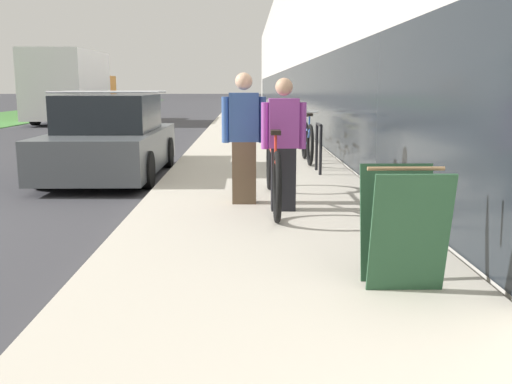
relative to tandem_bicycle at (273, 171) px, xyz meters
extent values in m
cube|color=#BCB5A5|center=(-0.10, 19.96, -0.48)|extent=(3.20, 70.00, 0.14)
cube|color=#BCB7AD|center=(6.55, 27.96, 3.08)|extent=(10.00, 70.00, 7.27)
cube|color=#1E2328|center=(1.59, 27.96, 0.70)|extent=(0.10, 63.00, 2.20)
cube|color=#3D7533|center=(-12.48, 23.96, -0.54)|extent=(5.53, 70.00, 0.03)
torus|color=black|center=(0.00, 1.02, -0.02)|extent=(0.06, 0.78, 0.78)
torus|color=black|center=(0.00, -1.00, -0.02)|extent=(0.06, 0.78, 0.78)
cylinder|color=red|center=(0.00, 0.01, 0.21)|extent=(0.04, 1.71, 0.04)
cylinder|color=red|center=(0.00, -0.39, 0.10)|extent=(0.04, 1.02, 0.36)
cylinder|color=red|center=(0.00, -0.64, 0.38)|extent=(0.03, 0.03, 0.32)
cube|color=black|center=(0.00, -0.64, 0.54)|extent=(0.11, 0.22, 0.05)
cylinder|color=red|center=(0.00, 0.86, 0.39)|extent=(0.03, 0.03, 0.34)
cylinder|color=silver|center=(0.00, 0.86, 0.56)|extent=(0.52, 0.03, 0.03)
cube|color=black|center=(0.11, -0.35, -0.04)|extent=(0.29, 0.21, 0.75)
cube|color=#933D93|center=(0.11, -0.35, 0.62)|extent=(0.35, 0.21, 0.57)
cylinder|color=#933D93|center=(-0.11, -0.35, 0.59)|extent=(0.09, 0.09, 0.54)
cylinder|color=#933D93|center=(0.33, -0.35, 0.59)|extent=(0.09, 0.09, 0.54)
sphere|color=tan|center=(0.11, -0.35, 1.04)|extent=(0.20, 0.20, 0.20)
cube|color=brown|center=(-0.36, 0.08, -0.02)|extent=(0.30, 0.22, 0.78)
cube|color=#33518E|center=(-0.36, 0.08, 0.67)|extent=(0.37, 0.22, 0.60)
cylinder|color=#33518E|center=(-0.59, 0.08, 0.64)|extent=(0.09, 0.09, 0.57)
cylinder|color=#33518E|center=(-0.13, 0.08, 0.64)|extent=(0.09, 0.09, 0.57)
sphere|color=tan|center=(-0.36, 0.08, 1.11)|extent=(0.21, 0.21, 0.21)
cylinder|color=black|center=(0.91, 2.37, -0.01)|extent=(0.05, 0.05, 0.82)
cylinder|color=black|center=(0.91, 2.92, -0.01)|extent=(0.05, 0.05, 0.82)
cylinder|color=black|center=(0.91, 2.64, 0.40)|extent=(0.05, 0.55, 0.05)
torus|color=black|center=(0.86, 4.51, -0.03)|extent=(0.06, 0.77, 0.77)
torus|color=black|center=(0.86, 3.49, -0.03)|extent=(0.06, 0.77, 0.77)
cylinder|color=#2D56A8|center=(0.86, 4.00, 0.21)|extent=(0.04, 0.86, 0.04)
cylinder|color=#2D56A8|center=(0.86, 3.80, 0.10)|extent=(0.04, 0.53, 0.35)
cylinder|color=#2D56A8|center=(0.86, 3.68, 0.36)|extent=(0.03, 0.03, 0.32)
cube|color=black|center=(0.86, 3.68, 0.52)|extent=(0.11, 0.22, 0.05)
cylinder|color=#2D56A8|center=(0.86, 4.43, 0.37)|extent=(0.03, 0.03, 0.34)
cylinder|color=silver|center=(0.86, 4.43, 0.54)|extent=(0.52, 0.03, 0.03)
torus|color=black|center=(1.00, 6.68, -0.08)|extent=(0.06, 0.67, 0.67)
torus|color=black|center=(1.00, 5.55, -0.08)|extent=(0.06, 0.67, 0.67)
cylinder|color=yellow|center=(1.00, 6.12, 0.13)|extent=(0.04, 0.96, 0.04)
cylinder|color=yellow|center=(1.00, 5.89, 0.03)|extent=(0.04, 0.58, 0.31)
cylinder|color=yellow|center=(1.00, 5.76, 0.27)|extent=(0.03, 0.03, 0.28)
cube|color=black|center=(1.00, 5.76, 0.40)|extent=(0.11, 0.22, 0.05)
cylinder|color=yellow|center=(1.00, 6.59, 0.27)|extent=(0.03, 0.03, 0.29)
cylinder|color=silver|center=(1.00, 6.59, 0.42)|extent=(0.52, 0.03, 0.03)
torus|color=black|center=(0.87, 9.10, -0.08)|extent=(0.05, 0.66, 0.66)
torus|color=black|center=(0.87, 8.02, -0.08)|extent=(0.05, 0.66, 0.66)
cylinder|color=#B7BCC1|center=(0.87, 8.56, 0.12)|extent=(0.04, 0.92, 0.04)
cylinder|color=#B7BCC1|center=(0.87, 8.35, 0.02)|extent=(0.04, 0.56, 0.30)
cylinder|color=#B7BCC1|center=(0.87, 8.22, 0.25)|extent=(0.03, 0.03, 0.27)
cube|color=black|center=(0.87, 8.22, 0.39)|extent=(0.11, 0.22, 0.05)
cylinder|color=#B7BCC1|center=(0.87, 9.02, 0.26)|extent=(0.03, 0.03, 0.29)
cylinder|color=silver|center=(0.87, 9.02, 0.40)|extent=(0.52, 0.03, 0.03)
cube|color=#23472D|center=(0.82, -3.19, 0.03)|extent=(0.56, 0.20, 0.89)
cube|color=#23472D|center=(0.82, -2.83, 0.03)|extent=(0.56, 0.20, 0.89)
cylinder|color=#93704C|center=(0.82, -3.01, 0.47)|extent=(0.56, 0.03, 0.03)
cube|color=#4C5156|center=(-2.73, 3.08, -0.07)|extent=(1.75, 4.02, 0.68)
cube|color=#1E2328|center=(-2.73, 3.08, 0.59)|extent=(1.51, 2.01, 0.62)
cylinder|color=silver|center=(-2.73, 3.53, 0.95)|extent=(1.87, 0.04, 0.04)
cylinder|color=silver|center=(-2.73, 2.64, 0.95)|extent=(1.87, 0.04, 0.04)
cylinder|color=black|center=(-3.54, 4.29, -0.25)|extent=(0.22, 0.60, 0.60)
cylinder|color=black|center=(-1.92, 4.29, -0.25)|extent=(0.22, 0.60, 0.60)
cylinder|color=black|center=(-3.54, 1.88, -0.25)|extent=(0.22, 0.60, 0.60)
cylinder|color=black|center=(-1.92, 1.88, -0.25)|extent=(0.22, 0.60, 0.60)
cube|color=orange|center=(-7.96, 21.25, 0.60)|extent=(2.24, 1.70, 1.84)
cube|color=white|center=(-7.96, 17.85, 1.09)|extent=(2.43, 5.09, 2.84)
cylinder|color=black|center=(-9.08, 20.81, -0.13)|extent=(0.28, 0.84, 0.84)
cylinder|color=black|center=(-6.85, 20.81, -0.13)|extent=(0.28, 0.84, 0.84)
cylinder|color=black|center=(-9.08, 16.83, -0.13)|extent=(0.28, 0.84, 0.84)
cylinder|color=black|center=(-6.85, 16.83, -0.13)|extent=(0.28, 0.84, 0.84)
camera|label=1|loc=(-0.33, -7.06, 1.06)|focal=40.00mm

